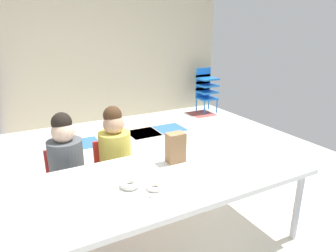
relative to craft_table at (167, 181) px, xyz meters
name	(u,v)px	position (x,y,z in m)	size (l,w,h in m)	color
ground_plane	(133,213)	(-0.06, 0.53, -0.55)	(5.55, 5.57, 0.02)	silver
back_wall	(60,47)	(-0.06, 3.30, 0.68)	(5.55, 0.10, 2.44)	beige
craft_table	(167,181)	(0.00, 0.00, 0.00)	(1.94, 0.83, 0.58)	white
seated_child_near_camera	(66,159)	(-0.53, 0.64, 0.02)	(0.32, 0.31, 0.92)	red
seated_child_middle_seat	(115,150)	(-0.15, 0.64, 0.02)	(0.32, 0.31, 0.92)	red
kid_chair_blue_stack	(206,87)	(2.34, 2.88, -0.08)	(0.32, 0.30, 0.80)	blue
paper_bag_brown	(176,148)	(0.16, 0.16, 0.15)	(0.13, 0.09, 0.22)	#9E754C
paper_plate_near_edge	(155,190)	(-0.15, -0.13, 0.05)	(0.18, 0.18, 0.01)	white
paper_plate_center_table	(75,182)	(-0.55, 0.20, 0.05)	(0.18, 0.18, 0.01)	white
donut_powdered_on_plate	(155,187)	(-0.15, -0.13, 0.07)	(0.10, 0.10, 0.03)	white
donut_powdered_loose	(130,184)	(-0.27, -0.02, 0.06)	(0.13, 0.13, 0.04)	white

